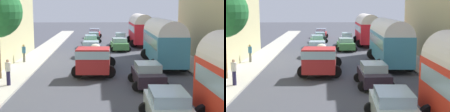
# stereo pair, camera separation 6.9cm
# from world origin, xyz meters

# --- Properties ---
(ground_plane) EXTENTS (154.00, 154.00, 0.00)m
(ground_plane) POSITION_xyz_m (0.00, 27.00, 0.00)
(ground_plane) COLOR #40424A
(sidewalk_left) EXTENTS (2.50, 70.00, 0.14)m
(sidewalk_left) POSITION_xyz_m (-7.25, 27.00, 0.07)
(sidewalk_left) COLOR #B2AFA1
(sidewalk_left) RESTS_ON ground
(sidewalk_right) EXTENTS (2.50, 70.00, 0.14)m
(sidewalk_right) POSITION_xyz_m (7.25, 27.00, 0.07)
(sidewalk_right) COLOR #AFA298
(sidewalk_right) RESTS_ON ground
(parked_bus_1) EXTENTS (3.48, 9.98, 4.01)m
(parked_bus_1) POSITION_xyz_m (4.63, 22.16, 2.22)
(parked_bus_1) COLOR teal
(parked_bus_1) RESTS_ON ground
(parked_bus_2) EXTENTS (3.40, 9.14, 4.15)m
(parked_bus_2) POSITION_xyz_m (4.66, 37.26, 2.29)
(parked_bus_2) COLOR red
(parked_bus_2) RESTS_ON ground
(cargo_truck_0) EXTENTS (3.40, 6.94, 2.17)m
(cargo_truck_0) POSITION_xyz_m (-1.33, 18.26, 1.16)
(cargo_truck_0) COLOR #AE2424
(cargo_truck_0) RESTS_ON ground
(car_0) EXTENTS (2.52, 3.79, 1.57)m
(car_0) POSITION_xyz_m (-1.77, 27.32, 0.79)
(car_0) COLOR slate
(car_0) RESTS_ON ground
(car_1) EXTENTS (2.35, 4.35, 1.58)m
(car_1) POSITION_xyz_m (-1.93, 34.56, 0.80)
(car_1) COLOR #4D9B4B
(car_1) RESTS_ON ground
(car_2) EXTENTS (2.30, 4.35, 1.45)m
(car_2) POSITION_xyz_m (-1.66, 41.04, 0.74)
(car_2) COLOR black
(car_2) RESTS_ON ground
(car_3) EXTENTS (2.46, 3.89, 1.54)m
(car_3) POSITION_xyz_m (-1.57, 48.00, 0.77)
(car_3) COLOR red
(car_3) RESTS_ON ground
(car_4) EXTENTS (2.41, 4.28, 1.53)m
(car_4) POSITION_xyz_m (1.88, 7.49, 0.78)
(car_4) COLOR silver
(car_4) RESTS_ON ground
(car_5) EXTENTS (2.30, 4.00, 1.52)m
(car_5) POSITION_xyz_m (2.08, 14.37, 0.77)
(car_5) COLOR #2A202B
(car_5) RESTS_ON ground
(car_6) EXTENTS (2.49, 3.70, 1.50)m
(car_6) POSITION_xyz_m (1.46, 31.44, 0.76)
(car_6) COLOR #4B8B48
(car_6) RESTS_ON ground
(car_7) EXTENTS (2.28, 4.01, 1.61)m
(car_7) POSITION_xyz_m (2.05, 38.02, 0.80)
(car_7) COLOR silver
(car_7) RESTS_ON ground
(pedestrian_1) EXTENTS (0.35, 0.35, 1.75)m
(pedestrian_1) POSITION_xyz_m (-7.70, 23.26, 1.01)
(pedestrian_1) COLOR slate
(pedestrian_1) RESTS_ON ground
(pedestrian_2) EXTENTS (0.53, 0.53, 1.81)m
(pedestrian_2) POSITION_xyz_m (-6.72, 14.48, 1.03)
(pedestrian_2) COLOR #252143
(pedestrian_2) RESTS_ON ground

